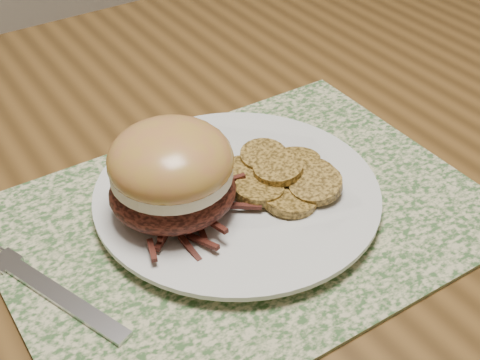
% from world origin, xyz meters
% --- Properties ---
extents(dining_table, '(1.50, 0.90, 0.75)m').
position_xyz_m(dining_table, '(0.00, 0.00, 0.67)').
color(dining_table, brown).
rests_on(dining_table, ground).
extents(placemat, '(0.45, 0.33, 0.00)m').
position_xyz_m(placemat, '(-0.17, -0.07, 0.75)').
color(placemat, '#385A2E').
rests_on(placemat, dining_table).
extents(dinner_plate, '(0.26, 0.26, 0.02)m').
position_xyz_m(dinner_plate, '(-0.17, -0.05, 0.76)').
color(dinner_plate, silver).
rests_on(dinner_plate, placemat).
extents(pork_sandwich, '(0.14, 0.13, 0.09)m').
position_xyz_m(pork_sandwich, '(-0.23, -0.04, 0.81)').
color(pork_sandwich, black).
rests_on(pork_sandwich, dinner_plate).
extents(roasted_potatoes, '(0.12, 0.13, 0.03)m').
position_xyz_m(roasted_potatoes, '(-0.13, -0.06, 0.78)').
color(roasted_potatoes, olive).
rests_on(roasted_potatoes, dinner_plate).
extents(fork, '(0.08, 0.18, 0.00)m').
position_xyz_m(fork, '(-0.37, -0.05, 0.76)').
color(fork, silver).
rests_on(fork, placemat).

